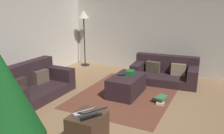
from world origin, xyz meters
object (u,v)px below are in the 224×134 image
Objects in this scene: ottoman at (126,85)px; tv_remote at (121,75)px; couch_right at (165,72)px; side_table at (88,130)px; book_stack at (160,99)px; gift_box at (130,73)px; laptop at (89,113)px; couch_left at (32,85)px; corner_lamp at (84,19)px; christmas_tree at (0,93)px.

tv_remote is (-0.01, 0.13, 0.23)m from ottoman.
couch_right reaches higher than side_table.
tv_remote reaches higher than ottoman.
tv_remote is 0.48× the size of book_stack.
laptop is (-2.18, -0.25, 0.06)m from gift_box.
book_stack is (-0.22, -0.77, -0.41)m from gift_box.
ottoman is 2.99× the size of book_stack.
tv_remote is (1.01, -1.68, 0.17)m from couch_left.
ottoman is at bearing 6.74° from side_table.
side_table is (-1.03, -2.05, -0.03)m from couch_left.
couch_right reaches higher than book_stack.
corner_lamp is (1.74, 2.05, 1.06)m from tv_remote.
couch_right is at bearing -24.54° from gift_box.
gift_box is (1.13, -1.85, 0.21)m from couch_left.
couch_right reaches higher than ottoman.
ottoman is 2.06m from side_table.
corner_lamp is at bearing 53.78° from gift_box.
tv_remote is (-1.27, 0.69, 0.19)m from couch_right.
side_table is at bearing 63.82° from couch_left.
laptop is (-1.06, -2.10, 0.27)m from couch_left.
christmas_tree reaches higher than side_table.
book_stack is 0.19× the size of corner_lamp.
book_stack is at bearing 109.51° from couch_left.
laptop is at bearing -120.76° from side_table.
couch_left is 8.23× the size of gift_box.
book_stack is at bearing -16.26° from side_table.
book_stack is 3.79m from corner_lamp.
couch_right is 3.31× the size of laptop.
gift_box is at bearing 121.86° from couch_left.
gift_box reaches higher than side_table.
couch_right is at bearing -51.36° from tv_remote.
side_table is (-3.30, 0.32, -0.01)m from couch_right.
tv_remote is at bearing 92.51° from ottoman.
christmas_tree is 3.09m from book_stack.
laptop is (0.66, -0.90, -0.36)m from christmas_tree.
side_table is 1.57× the size of book_stack.
couch_left is 0.96× the size of corner_lamp.
corner_lamp is (1.85, 2.98, 1.43)m from book_stack.
side_table is 4.66m from corner_lamp.
side_table is at bearing 163.74° from book_stack.
ottoman is 0.82m from book_stack.
gift_box is at bearing 5.36° from side_table.
side_table reaches higher than book_stack.
couch_left is 1.97m from tv_remote.
gift_box reaches higher than book_stack.
couch_left is 3.33× the size of laptop.
book_stack is at bearing -14.67° from laptop.
corner_lamp is at bearing 51.43° from ottoman.
gift_box is at bearing 6.59° from laptop.
tv_remote is 0.31× the size of laptop.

